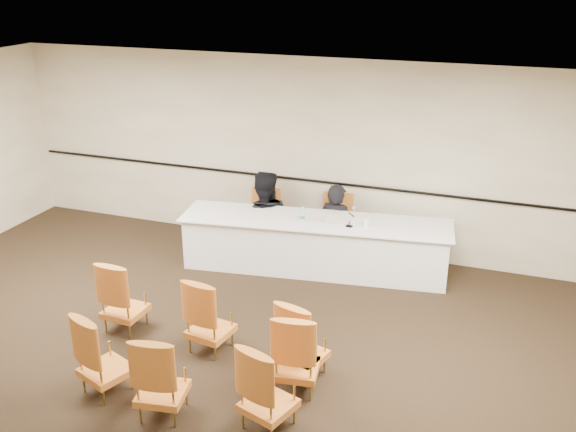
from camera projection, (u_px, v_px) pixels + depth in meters
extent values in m
plane|color=black|center=(190.00, 383.00, 7.02)|extent=(10.00, 10.00, 0.00)
plane|color=silver|center=(172.00, 112.00, 5.91)|extent=(10.00, 10.00, 0.00)
cube|color=#F9EEC4|center=(307.00, 155.00, 9.96)|extent=(10.00, 0.04, 3.00)
cube|color=black|center=(305.00, 180.00, 10.07)|extent=(9.80, 0.04, 0.03)
imported|color=black|center=(336.00, 233.00, 9.97)|extent=(0.65, 0.49, 1.61)
imported|color=black|center=(264.00, 227.00, 10.19)|extent=(1.08, 0.97, 1.85)
cube|color=white|center=(348.00, 225.00, 9.14)|extent=(0.36, 0.31, 0.00)
cylinder|color=silver|center=(326.00, 220.00, 9.19)|extent=(0.07, 0.07, 0.10)
cylinder|color=white|center=(366.00, 223.00, 9.07)|extent=(0.08, 0.08, 0.11)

